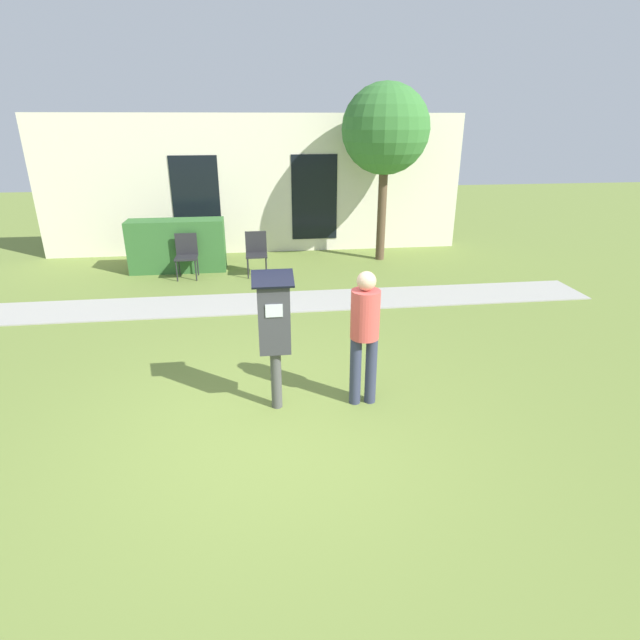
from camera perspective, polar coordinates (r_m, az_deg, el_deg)
name	(u,v)px	position (r m, az deg, el deg)	size (l,w,h in m)	color
ground_plane	(268,429)	(5.47, -5.91, -12.26)	(40.00, 40.00, 0.00)	olive
sidewalk	(261,303)	(8.99, -6.71, 1.96)	(12.00, 1.10, 0.02)	#A3A099
building_facade	(255,185)	(12.40, -7.39, 15.01)	(10.00, 0.26, 3.20)	beige
parking_meter	(274,325)	(5.37, -5.25, -0.52)	(0.44, 0.31, 1.59)	#4C4C4C
person_standing	(365,328)	(5.50, 5.13, -0.97)	(0.32, 0.32, 1.58)	#333851
outdoor_chair_left	(186,252)	(10.68, -15.02, 7.49)	(0.44, 0.44, 0.90)	#262628
outdoor_chair_middle	(256,250)	(10.59, -7.29, 7.95)	(0.44, 0.44, 0.90)	#262628
hedge_row	(177,246)	(11.21, -15.99, 8.18)	(2.01, 0.60, 1.10)	#33662D
tree	(385,130)	(11.53, 7.49, 20.71)	(1.90, 1.90, 3.82)	brown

